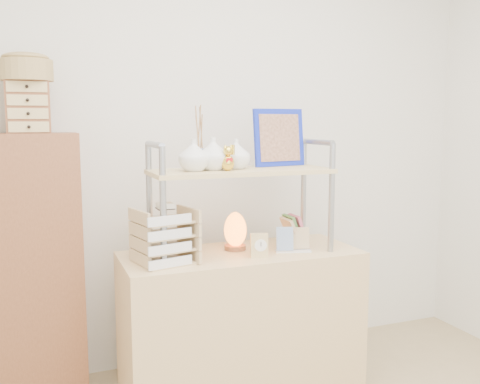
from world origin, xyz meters
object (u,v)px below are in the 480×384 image
object	(u,v)px
letter_tray	(165,239)
cabinet	(36,267)
desk	(241,323)
salt_lamp	(235,231)

from	to	relation	value
letter_tray	cabinet	bearing A→B (deg)	141.92
desk	cabinet	size ratio (longest dim) A/B	0.89
desk	letter_tray	distance (m)	0.64
desk	letter_tray	xyz separation A→B (m)	(-0.40, -0.07, 0.49)
desk	cabinet	distance (m)	1.08
letter_tray	salt_lamp	bearing A→B (deg)	18.82
desk	letter_tray	world-z (taller)	letter_tray
desk	letter_tray	bearing A→B (deg)	-169.77
cabinet	salt_lamp	distance (m)	1.02
salt_lamp	cabinet	bearing A→B (deg)	162.25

